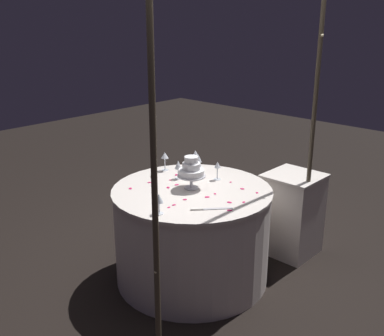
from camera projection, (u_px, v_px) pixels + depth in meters
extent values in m
plane|color=black|center=(192.00, 276.00, 3.80)|extent=(12.00, 12.00, 0.00)
cylinder|color=#473D2D|center=(313.00, 126.00, 3.67)|extent=(0.04, 0.04, 2.41)
cylinder|color=#473D2D|center=(154.00, 181.00, 2.48)|extent=(0.04, 0.04, 2.41)
sphere|color=#F9EAB2|center=(306.00, 203.00, 3.89)|extent=(0.02, 0.02, 0.02)
sphere|color=#F9EAB2|center=(152.00, 177.00, 2.48)|extent=(0.02, 0.02, 0.02)
sphere|color=#F9EAB2|center=(322.00, 35.00, 3.43)|extent=(0.02, 0.02, 0.02)
sphere|color=#F9EAB2|center=(156.00, 272.00, 2.66)|extent=(0.02, 0.02, 0.02)
sphere|color=#F9EAB2|center=(304.00, 230.00, 3.95)|extent=(0.02, 0.02, 0.02)
sphere|color=#F9EAB2|center=(154.00, 117.00, 2.38)|extent=(0.02, 0.02, 0.02)
sphere|color=#F9EAB2|center=(310.00, 156.00, 3.75)|extent=(0.02, 0.02, 0.02)
cylinder|color=silver|center=(192.00, 235.00, 3.68)|extent=(1.22, 1.22, 0.75)
cylinder|color=silver|center=(192.00, 190.00, 3.56)|extent=(1.25, 1.25, 0.02)
cube|color=silver|center=(292.00, 215.00, 4.10)|extent=(0.43, 0.43, 0.72)
cube|color=silver|center=(295.00, 176.00, 3.98)|extent=(0.45, 0.45, 0.02)
cylinder|color=silver|center=(191.00, 188.00, 3.58)|extent=(0.11, 0.11, 0.01)
cylinder|color=silver|center=(191.00, 182.00, 3.56)|extent=(0.02, 0.02, 0.09)
cylinder|color=silver|center=(191.00, 176.00, 3.54)|extent=(0.22, 0.22, 0.01)
cylinder|color=white|center=(191.00, 172.00, 3.54)|extent=(0.20, 0.20, 0.05)
cylinder|color=white|center=(191.00, 166.00, 3.52)|extent=(0.14, 0.14, 0.05)
cylinder|color=white|center=(191.00, 160.00, 3.50)|extent=(0.11, 0.11, 0.05)
cylinder|color=silver|center=(198.00, 174.00, 3.88)|extent=(0.06, 0.06, 0.00)
cylinder|color=silver|center=(198.00, 168.00, 3.86)|extent=(0.01, 0.01, 0.11)
cone|color=silver|center=(198.00, 158.00, 3.83)|extent=(0.05, 0.05, 0.07)
cylinder|color=silver|center=(198.00, 179.00, 3.78)|extent=(0.06, 0.06, 0.00)
cylinder|color=silver|center=(198.00, 172.00, 3.76)|extent=(0.01, 0.01, 0.11)
cone|color=silver|center=(198.00, 163.00, 3.73)|extent=(0.06, 0.06, 0.05)
cylinder|color=silver|center=(217.00, 179.00, 3.77)|extent=(0.06, 0.06, 0.00)
cylinder|color=silver|center=(217.00, 173.00, 3.75)|extent=(0.01, 0.01, 0.10)
cone|color=silver|center=(217.00, 165.00, 3.73)|extent=(0.05, 0.05, 0.05)
cylinder|color=silver|center=(195.00, 167.00, 4.07)|extent=(0.06, 0.06, 0.00)
cylinder|color=silver|center=(195.00, 162.00, 4.05)|extent=(0.01, 0.01, 0.09)
cone|color=silver|center=(195.00, 154.00, 4.03)|extent=(0.07, 0.07, 0.06)
cylinder|color=silver|center=(159.00, 213.00, 3.12)|extent=(0.06, 0.06, 0.00)
cylinder|color=silver|center=(159.00, 208.00, 3.11)|extent=(0.01, 0.01, 0.08)
cone|color=silver|center=(159.00, 198.00, 3.08)|extent=(0.06, 0.06, 0.06)
cylinder|color=silver|center=(165.00, 170.00, 3.99)|extent=(0.06, 0.06, 0.00)
cylinder|color=silver|center=(165.00, 164.00, 3.97)|extent=(0.01, 0.01, 0.11)
cone|color=silver|center=(165.00, 155.00, 3.95)|extent=(0.07, 0.07, 0.05)
cylinder|color=silver|center=(178.00, 178.00, 3.79)|extent=(0.06, 0.06, 0.00)
cylinder|color=silver|center=(178.00, 173.00, 3.77)|extent=(0.01, 0.01, 0.08)
cone|color=silver|center=(178.00, 165.00, 3.75)|extent=(0.06, 0.06, 0.07)
cube|color=silver|center=(217.00, 209.00, 3.19)|extent=(0.18, 0.16, 0.01)
cube|color=white|center=(197.00, 209.00, 3.18)|extent=(0.08, 0.07, 0.01)
ellipsoid|color=#C61951|center=(185.00, 199.00, 3.35)|extent=(0.04, 0.04, 0.00)
ellipsoid|color=#C61951|center=(169.00, 207.00, 3.22)|extent=(0.03, 0.02, 0.00)
ellipsoid|color=#C61951|center=(176.00, 175.00, 3.87)|extent=(0.05, 0.05, 0.00)
ellipsoid|color=#C61951|center=(170.00, 180.00, 3.75)|extent=(0.03, 0.02, 0.00)
ellipsoid|color=#C61951|center=(215.00, 194.00, 3.46)|extent=(0.03, 0.03, 0.00)
ellipsoid|color=#C61951|center=(153.00, 185.00, 3.64)|extent=(0.03, 0.04, 0.00)
ellipsoid|color=#C61951|center=(149.00, 182.00, 3.69)|extent=(0.04, 0.04, 0.00)
ellipsoid|color=#C61951|center=(177.00, 185.00, 3.64)|extent=(0.04, 0.03, 0.00)
ellipsoid|color=#C61951|center=(231.00, 182.00, 3.70)|extent=(0.03, 0.02, 0.00)
ellipsoid|color=#C61951|center=(242.00, 189.00, 3.56)|extent=(0.03, 0.04, 0.00)
ellipsoid|color=#C61951|center=(168.00, 187.00, 3.59)|extent=(0.04, 0.04, 0.00)
ellipsoid|color=#C61951|center=(207.00, 197.00, 3.40)|extent=(0.05, 0.05, 0.00)
ellipsoid|color=#C61951|center=(190.00, 169.00, 4.02)|extent=(0.04, 0.04, 0.00)
ellipsoid|color=#C61951|center=(230.00, 210.00, 3.17)|extent=(0.04, 0.04, 0.00)
ellipsoid|color=#C61951|center=(257.00, 193.00, 3.48)|extent=(0.03, 0.03, 0.00)
ellipsoid|color=#C61951|center=(174.00, 205.00, 3.26)|extent=(0.03, 0.03, 0.00)
ellipsoid|color=#C61951|center=(244.00, 202.00, 3.31)|extent=(0.03, 0.02, 0.00)
ellipsoid|color=#C61951|center=(156.00, 178.00, 3.80)|extent=(0.03, 0.02, 0.00)
ellipsoid|color=#C61951|center=(229.00, 202.00, 3.30)|extent=(0.03, 0.04, 0.00)
ellipsoid|color=#C61951|center=(130.00, 188.00, 3.57)|extent=(0.04, 0.05, 0.00)
ellipsoid|color=#C61951|center=(184.00, 176.00, 3.83)|extent=(0.02, 0.03, 0.00)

